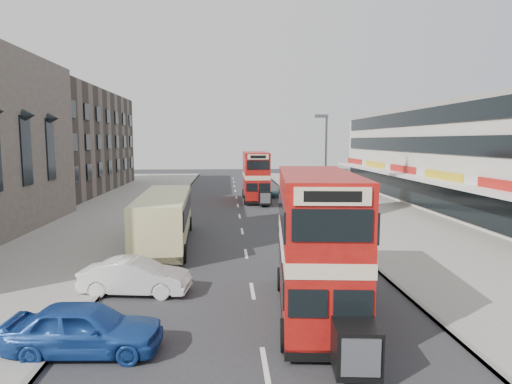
# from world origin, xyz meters

# --- Properties ---
(ground) EXTENTS (160.00, 160.00, 0.00)m
(ground) POSITION_xyz_m (0.00, 0.00, 0.00)
(ground) COLOR #28282B
(ground) RESTS_ON ground
(road_surface) EXTENTS (12.00, 90.00, 0.01)m
(road_surface) POSITION_xyz_m (0.00, 20.00, 0.01)
(road_surface) COLOR #28282B
(road_surface) RESTS_ON ground
(pavement_right) EXTENTS (12.00, 90.00, 0.15)m
(pavement_right) POSITION_xyz_m (12.00, 20.00, 0.07)
(pavement_right) COLOR gray
(pavement_right) RESTS_ON ground
(pavement_left) EXTENTS (12.00, 90.00, 0.15)m
(pavement_left) POSITION_xyz_m (-12.00, 20.00, 0.07)
(pavement_left) COLOR gray
(pavement_left) RESTS_ON ground
(kerb_left) EXTENTS (0.20, 90.00, 0.16)m
(kerb_left) POSITION_xyz_m (-6.10, 20.00, 0.07)
(kerb_left) COLOR gray
(kerb_left) RESTS_ON ground
(kerb_right) EXTENTS (0.20, 90.00, 0.16)m
(kerb_right) POSITION_xyz_m (6.10, 20.00, 0.07)
(kerb_right) COLOR gray
(kerb_right) RESTS_ON ground
(brick_terrace) EXTENTS (14.00, 28.00, 12.00)m
(brick_terrace) POSITION_xyz_m (-22.00, 38.00, 6.00)
(brick_terrace) COLOR #66594C
(brick_terrace) RESTS_ON ground
(commercial_row) EXTENTS (9.90, 46.20, 9.30)m
(commercial_row) POSITION_xyz_m (19.95, 22.00, 4.70)
(commercial_row) COLOR beige
(commercial_row) RESTS_ON ground
(street_lamp) EXTENTS (1.00, 0.20, 8.12)m
(street_lamp) POSITION_xyz_m (6.52, 18.00, 4.78)
(street_lamp) COLOR slate
(street_lamp) RESTS_ON ground
(bus_main) EXTENTS (3.19, 9.07, 4.89)m
(bus_main) POSITION_xyz_m (2.10, -0.56, 2.58)
(bus_main) COLOR black
(bus_main) RESTS_ON ground
(bus_second) EXTENTS (2.43, 8.74, 4.81)m
(bus_second) POSITION_xyz_m (1.92, 29.21, 2.53)
(bus_second) COLOR black
(bus_second) RESTS_ON ground
(coach) EXTENTS (3.18, 10.71, 2.81)m
(coach) POSITION_xyz_m (-4.70, 10.40, 1.66)
(coach) COLOR black
(coach) RESTS_ON ground
(car_left_near) EXTENTS (4.53, 2.04, 1.51)m
(car_left_near) POSITION_xyz_m (-5.14, -2.99, 0.76)
(car_left_near) COLOR #1B4397
(car_left_near) RESTS_ON ground
(car_left_front) EXTENTS (4.49, 2.05, 1.43)m
(car_left_front) POSITION_xyz_m (-4.71, 2.00, 0.71)
(car_left_front) COLOR white
(car_left_front) RESTS_ON ground
(car_right_a) EXTENTS (4.58, 2.18, 1.29)m
(car_right_a) POSITION_xyz_m (5.51, 15.72, 0.64)
(car_right_a) COLOR #9A350F
(car_right_a) RESTS_ON ground
(car_right_b) EXTENTS (4.04, 2.27, 1.07)m
(car_right_b) POSITION_xyz_m (5.56, 20.83, 0.53)
(car_right_b) COLOR orange
(car_right_b) RESTS_ON ground
(car_right_c) EXTENTS (3.78, 1.65, 1.27)m
(car_right_c) POSITION_xyz_m (5.41, 31.46, 0.63)
(car_right_c) COLOR #5999B3
(car_right_c) RESTS_ON ground
(pedestrian_near) EXTENTS (0.75, 0.65, 1.73)m
(pedestrian_near) POSITION_xyz_m (7.49, 14.67, 1.01)
(pedestrian_near) COLOR gray
(pedestrian_near) RESTS_ON pavement_right
(pedestrian_far) EXTENTS (1.20, 0.97, 1.91)m
(pedestrian_far) POSITION_xyz_m (8.96, 29.60, 1.11)
(pedestrian_far) COLOR gray
(pedestrian_far) RESTS_ON pavement_right
(cyclist) EXTENTS (0.83, 1.85, 2.06)m
(cyclist) POSITION_xyz_m (4.26, 18.61, 0.69)
(cyclist) COLOR gray
(cyclist) RESTS_ON ground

